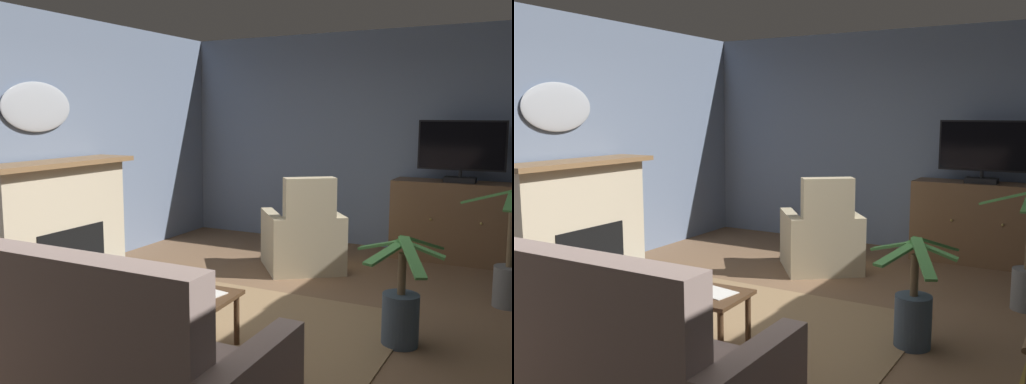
% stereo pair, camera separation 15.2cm
% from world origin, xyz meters
% --- Properties ---
extents(ground_plane, '(5.94, 7.15, 0.04)m').
position_xyz_m(ground_plane, '(0.00, 0.00, -0.02)').
color(ground_plane, brown).
extents(wall_back, '(5.94, 0.10, 2.77)m').
position_xyz_m(wall_back, '(0.00, 3.33, 1.39)').
color(wall_back, slate).
rests_on(wall_back, ground_plane).
extents(wall_left, '(0.10, 7.15, 2.77)m').
position_xyz_m(wall_left, '(-2.72, 0.00, 1.39)').
color(wall_left, slate).
rests_on(wall_left, ground_plane).
extents(rug_central, '(2.53, 1.74, 0.01)m').
position_xyz_m(rug_central, '(-0.20, 0.05, 0.01)').
color(rug_central, '#8E704C').
rests_on(rug_central, ground_plane).
extents(fireplace, '(0.83, 1.78, 1.26)m').
position_xyz_m(fireplace, '(-2.39, 0.20, 0.60)').
color(fireplace, '#4C4C51').
rests_on(fireplace, ground_plane).
extents(wall_mirror_oval, '(0.06, 0.87, 0.51)m').
position_xyz_m(wall_mirror_oval, '(-2.64, 0.20, 1.79)').
color(wall_mirror_oval, '#B2B7BF').
extents(tv_cabinet, '(1.52, 0.49, 0.94)m').
position_xyz_m(tv_cabinet, '(1.08, 2.98, 0.45)').
color(tv_cabinet, '#4A3523').
rests_on(tv_cabinet, ground_plane).
extents(television, '(0.97, 0.20, 0.71)m').
position_xyz_m(television, '(1.08, 2.92, 1.32)').
color(television, black).
rests_on(television, tv_cabinet).
extents(coffee_table, '(0.89, 0.52, 0.43)m').
position_xyz_m(coffee_table, '(-0.38, -0.58, 0.37)').
color(coffee_table, '#4C331E').
rests_on(coffee_table, ground_plane).
extents(tv_remote, '(0.11, 0.18, 0.02)m').
position_xyz_m(tv_remote, '(-0.35, -0.47, 0.44)').
color(tv_remote, black).
rests_on(tv_remote, coffee_table).
extents(folded_newspaper, '(0.33, 0.27, 0.01)m').
position_xyz_m(folded_newspaper, '(-0.19, -0.54, 0.43)').
color(folded_newspaper, silver).
rests_on(folded_newspaper, coffee_table).
extents(sofa_floral, '(2.18, 0.85, 1.06)m').
position_xyz_m(sofa_floral, '(-0.20, -1.72, 0.35)').
color(sofa_floral, '#A3897F').
rests_on(sofa_floral, ground_plane).
extents(armchair_facing_sofa, '(1.12, 1.12, 1.06)m').
position_xyz_m(armchair_facing_sofa, '(-0.39, 1.80, 0.34)').
color(armchair_facing_sofa, tan).
rests_on(armchair_facing_sofa, ground_plane).
extents(potted_plant_tall_palm_by_window, '(0.65, 0.97, 0.84)m').
position_xyz_m(potted_plant_tall_palm_by_window, '(1.08, 0.21, 0.27)').
color(potted_plant_tall_palm_by_window, '#3D4C5B').
rests_on(potted_plant_tall_palm_by_window, ground_plane).
extents(cat, '(0.42, 0.61, 0.21)m').
position_xyz_m(cat, '(-1.10, 0.41, 0.10)').
color(cat, gray).
rests_on(cat, ground_plane).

